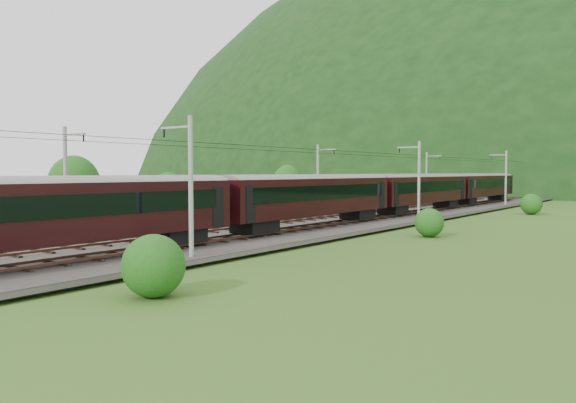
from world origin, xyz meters
The scene contains 14 objects.
ground centered at (0.00, 0.00, 0.00)m, with size 600.00×600.00×0.00m, color #334F18.
railbed centered at (0.00, 10.00, 0.15)m, with size 14.00×220.00×0.30m, color #38332D.
track_left centered at (-2.40, 10.00, 0.37)m, with size 2.40×220.00×0.27m.
track_right centered at (2.40, 10.00, 0.37)m, with size 2.40×220.00×0.27m.
catenary_left centered at (-6.12, 32.00, 4.50)m, with size 2.54×192.28×8.00m.
catenary_right centered at (6.12, 32.00, 4.50)m, with size 2.54×192.28×8.00m.
overhead_wires centered at (0.00, 10.00, 7.10)m, with size 4.83×198.00×0.03m.
mountain_ridge centered at (-120.00, 300.00, 0.00)m, with size 336.00×280.00×132.00m, color black.
train centered at (2.40, 29.74, 3.62)m, with size 3.07×148.07×5.34m.
hazard_post_near centered at (-0.50, 47.44, 1.01)m, with size 0.15×0.15×1.43m, color red.
hazard_post_far centered at (0.76, 64.63, 1.10)m, with size 0.17×0.17×1.60m, color red.
signal centered at (-4.55, 27.29, 1.43)m, with size 0.21×0.21×1.92m.
vegetation_left centered at (-14.89, 15.71, 2.53)m, with size 11.98×144.15×6.60m.
vegetation_right centered at (12.21, 3.77, 1.13)m, with size 4.11×93.31×2.34m.
Camera 1 is at (29.42, -22.31, 5.12)m, focal length 35.00 mm.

